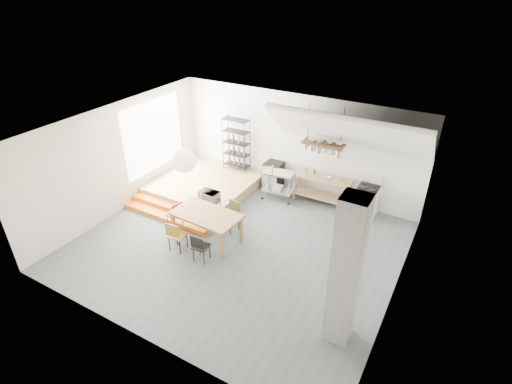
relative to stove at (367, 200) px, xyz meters
The scene contains 26 objects.
floor 4.05m from the stove, 128.38° to the right, with size 8.00×8.00×0.00m, color #566164.
wall_back 2.76m from the stove, behind, with size 8.00×0.04×3.20m, color silver.
wall_left 7.31m from the stove, 154.10° to the right, with size 0.04×7.00×3.20m, color silver.
wall_right 3.67m from the stove, 64.58° to the right, with size 0.04×7.00×3.20m, color silver.
ceiling 4.86m from the stove, 128.38° to the right, with size 8.00×7.00×0.02m, color white.
slope_ceiling 2.20m from the stove, 159.90° to the right, with size 4.40×1.80×0.15m, color white.
window_pane 6.82m from the stove, 165.66° to the right, with size 0.02×2.50×2.20m, color white.
platform 5.14m from the stove, 166.98° to the right, with size 3.00×3.00×0.40m, color #A27F51.
step_lower 5.90m from the stove, 148.15° to the right, with size 3.00×0.35×0.13m, color orange.
step_upper 5.72m from the stove, 151.14° to the right, with size 3.00×0.35×0.27m, color orange.
concrete_column 4.86m from the stove, 80.25° to the right, with size 0.50×0.50×3.20m, color gray.
kitchen_counter 1.41m from the stove, behind, with size 1.80×0.60×0.91m.
stove is the anchor object (origin of this frame).
pot_rack 2.04m from the stove, behind, with size 1.20×0.50×1.43m.
wire_shelving 4.58m from the stove, behind, with size 0.88×0.38×1.80m.
microwave_shelf 4.58m from the stove, 148.33° to the right, with size 0.60×0.40×0.16m.
paper_lantern 5.40m from the stove, 139.57° to the right, with size 0.60×0.60×0.60m, color white.
dining_table 4.71m from the stove, 134.52° to the right, with size 1.84×1.10×0.85m.
chair_mustard 5.56m from the stove, 132.06° to the right, with size 0.43×0.43×0.88m.
chair_black 5.10m from the stove, 125.25° to the right, with size 0.40×0.40×0.81m.
chair_olive 3.97m from the stove, 139.54° to the right, with size 0.48×0.48×0.87m.
chair_red 5.50m from the stove, 143.09° to the right, with size 0.47×0.47×0.84m.
rolling_cart 2.72m from the stove, behind, with size 1.01×0.65×0.94m.
mini_fridge 3.10m from the stove, behind, with size 0.56×0.56×0.95m, color black.
microwave 4.59m from the stove, 148.33° to the right, with size 0.55×0.38×0.31m, color beige.
bowl 1.32m from the stove, behind, with size 0.22×0.22×0.05m, color silver.
Camera 1 is at (4.63, -7.14, 6.44)m, focal length 28.00 mm.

